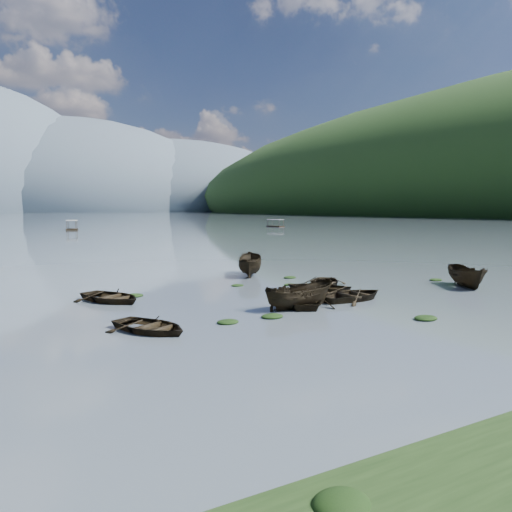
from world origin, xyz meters
TOP-DOWN VIEW (x-y plane):
  - ground_plane at (0.00, 0.00)m, footprint 2400.00×2400.00m
  - haze_mtn_c at (140.00, 900.00)m, footprint 520.00×520.00m
  - haze_mtn_d at (320.00, 900.00)m, footprint 520.00×520.00m
  - rowboat_0 at (-10.81, 2.44)m, footprint 4.22×4.78m
  - rowboat_1 at (-1.38, 4.33)m, footprint 5.17×5.70m
  - rowboat_2 at (-2.30, 3.31)m, footprint 4.32×1.70m
  - rowboat_3 at (2.01, 7.43)m, footprint 4.87×5.16m
  - rowboat_4 at (1.93, 3.89)m, footprint 4.76×3.57m
  - rowboat_5 at (11.88, 3.69)m, footprint 3.68×4.76m
  - rowboat_6 at (-10.58, 10.41)m, footprint 4.62×5.24m
  - rowboat_7 at (3.57, 8.82)m, footprint 5.07×5.14m
  - rowboat_8 at (1.86, 16.29)m, footprint 4.16×5.20m
  - weed_clump_0 at (-4.73, 2.11)m, footprint 1.14×0.93m
  - weed_clump_1 at (-7.17, 2.12)m, footprint 1.06×0.85m
  - weed_clump_2 at (1.49, -1.95)m, footprint 1.21×0.97m
  - weed_clump_3 at (1.74, 10.29)m, footprint 0.86×0.73m
  - weed_clump_4 at (12.51, 6.84)m, footprint 1.03×0.81m
  - weed_clump_5 at (-9.00, 11.27)m, footprint 1.16×0.94m
  - weed_clump_6 at (-1.57, 11.85)m, footprint 0.92×0.77m
  - weed_clump_7 at (3.74, 13.27)m, footprint 1.02×0.82m
  - pontoon_centre at (4.02, 109.64)m, footprint 3.87×6.53m
  - pontoon_right at (59.11, 104.01)m, footprint 3.35×5.68m

SIDE VIEW (x-z plane):
  - ground_plane at x=0.00m, z-range 0.00..0.00m
  - haze_mtn_c at x=140.00m, z-range -130.00..130.00m
  - haze_mtn_d at x=320.00m, z-range -110.00..110.00m
  - rowboat_0 at x=-10.81m, z-range -0.41..0.41m
  - rowboat_1 at x=-1.38m, z-range -0.48..0.48m
  - rowboat_2 at x=-2.30m, z-range -0.83..0.83m
  - rowboat_3 at x=2.01m, z-range -0.44..0.44m
  - rowboat_4 at x=1.93m, z-range -0.47..0.47m
  - rowboat_5 at x=11.88m, z-range -0.87..0.87m
  - rowboat_6 at x=-10.58m, z-range -0.45..0.45m
  - rowboat_7 at x=3.57m, z-range -0.44..0.44m
  - rowboat_8 at x=1.86m, z-range -0.96..0.96m
  - weed_clump_0 at x=-4.73m, z-range -0.12..0.12m
  - weed_clump_1 at x=-7.17m, z-range -0.12..0.12m
  - weed_clump_2 at x=1.49m, z-range -0.13..0.13m
  - weed_clump_3 at x=1.74m, z-range -0.10..0.10m
  - weed_clump_4 at x=12.51m, z-range -0.11..0.11m
  - weed_clump_5 at x=-9.00m, z-range -0.12..0.12m
  - weed_clump_6 at x=-1.57m, z-range -0.10..0.10m
  - weed_clump_7 at x=3.74m, z-range -0.11..0.11m
  - pontoon_centre at x=4.02m, z-range -1.17..1.17m
  - pontoon_right at x=59.11m, z-range -1.02..1.02m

